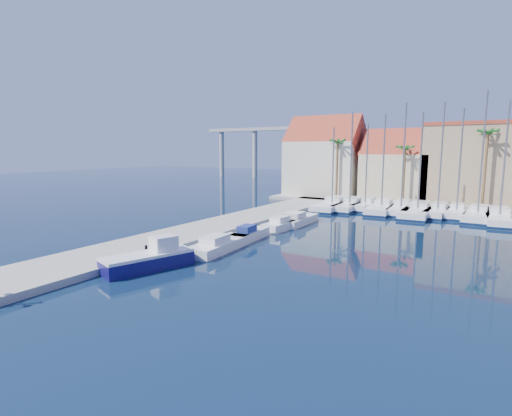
{
  "coord_description": "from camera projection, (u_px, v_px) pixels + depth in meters",
  "views": [
    {
      "loc": [
        16.07,
        -17.48,
        8.24
      ],
      "look_at": [
        -2.7,
        12.79,
        3.0
      ],
      "focal_mm": 28.0,
      "sensor_mm": 36.0,
      "label": 1
    }
  ],
  "objects": [
    {
      "name": "motorboat_west_3",
      "position": [
        298.0,
        220.0,
        44.37
      ],
      "size": [
        2.4,
        6.94,
        1.4
      ],
      "rotation": [
        0.0,
        0.0,
        0.03
      ],
      "color": "white",
      "rests_on": "ground"
    },
    {
      "name": "sailboat_6",
      "position": [
        438.0,
        211.0,
        49.95
      ],
      "size": [
        2.76,
        8.95,
        13.9
      ],
      "rotation": [
        0.0,
        0.0,
        -0.05
      ],
      "color": "white",
      "rests_on": "ground"
    },
    {
      "name": "building_0",
      "position": [
        325.0,
        160.0,
        68.06
      ],
      "size": [
        12.3,
        9.0,
        13.5
      ],
      "color": "beige",
      "rests_on": "shore_north"
    },
    {
      "name": "motorboat_west_0",
      "position": [
        219.0,
        245.0,
        32.68
      ],
      "size": [
        2.72,
        7.01,
        1.4
      ],
      "rotation": [
        0.0,
        0.0,
        0.08
      ],
      "color": "white",
      "rests_on": "ground"
    },
    {
      "name": "sailboat_9",
      "position": [
        499.0,
        217.0,
        45.66
      ],
      "size": [
        3.85,
        11.24,
        13.48
      ],
      "rotation": [
        0.0,
        0.0,
        0.09
      ],
      "color": "white",
      "rests_on": "ground"
    },
    {
      "name": "palm_2",
      "position": [
        488.0,
        135.0,
        50.83
      ],
      "size": [
        2.6,
        2.6,
        11.15
      ],
      "color": "brown",
      "rests_on": "shore_north"
    },
    {
      "name": "sailboat_7",
      "position": [
        457.0,
        212.0,
        49.15
      ],
      "size": [
        2.34,
        8.39,
        13.04
      ],
      "rotation": [
        0.0,
        0.0,
        0.02
      ],
      "color": "white",
      "rests_on": "ground"
    },
    {
      "name": "palm_1",
      "position": [
        405.0,
        150.0,
        56.32
      ],
      "size": [
        2.6,
        2.6,
        9.15
      ],
      "color": "brown",
      "rests_on": "shore_north"
    },
    {
      "name": "sailboat_1",
      "position": [
        351.0,
        205.0,
        55.24
      ],
      "size": [
        2.93,
        10.33,
        13.22
      ],
      "rotation": [
        0.0,
        0.0,
        0.02
      ],
      "color": "white",
      "rests_on": "ground"
    },
    {
      "name": "building_2",
      "position": [
        479.0,
        163.0,
        56.95
      ],
      "size": [
        14.2,
        10.2,
        11.5
      ],
      "color": "#9A815F",
      "rests_on": "shore_north"
    },
    {
      "name": "ground",
      "position": [
        183.0,
        286.0,
        24.28
      ],
      "size": [
        260.0,
        260.0,
        0.0
      ],
      "primitive_type": "plane",
      "color": "black",
      "rests_on": "ground"
    },
    {
      "name": "palm_0",
      "position": [
        338.0,
        144.0,
        61.4
      ],
      "size": [
        2.6,
        2.6,
        10.15
      ],
      "color": "brown",
      "rests_on": "shore_north"
    },
    {
      "name": "sailboat_3",
      "position": [
        382.0,
        208.0,
        52.9
      ],
      "size": [
        3.56,
        10.69,
        12.69
      ],
      "rotation": [
        0.0,
        0.0,
        0.08
      ],
      "color": "white",
      "rests_on": "ground"
    },
    {
      "name": "sailboat_0",
      "position": [
        333.0,
        205.0,
        55.86
      ],
      "size": [
        3.79,
        11.85,
        11.21
      ],
      "rotation": [
        0.0,
        0.0,
        0.06
      ],
      "color": "white",
      "rests_on": "ground"
    },
    {
      "name": "bollard",
      "position": [
        146.0,
        249.0,
        30.42
      ],
      "size": [
        0.2,
        0.2,
        0.5
      ],
      "primitive_type": "cylinder",
      "color": "black",
      "rests_on": "quay_west"
    },
    {
      "name": "quay_west",
      "position": [
        207.0,
        229.0,
        40.28
      ],
      "size": [
        6.0,
        77.0,
        0.5
      ],
      "primitive_type": "cube",
      "color": "gray",
      "rests_on": "ground"
    },
    {
      "name": "fishing_boat",
      "position": [
        150.0,
        259.0,
        27.73
      ],
      "size": [
        3.84,
        6.57,
        2.18
      ],
      "rotation": [
        0.0,
        0.0,
        -0.3
      ],
      "color": "#110E52",
      "rests_on": "ground"
    },
    {
      "name": "motorboat_west_2",
      "position": [
        282.0,
        224.0,
        41.68
      ],
      "size": [
        2.19,
        5.9,
        1.4
      ],
      "rotation": [
        0.0,
        0.0,
        -0.06
      ],
      "color": "white",
      "rests_on": "ground"
    },
    {
      "name": "sailboat_2",
      "position": [
        366.0,
        205.0,
        55.2
      ],
      "size": [
        2.48,
        8.4,
        11.7
      ],
      "rotation": [
        0.0,
        0.0,
        -0.03
      ],
      "color": "white",
      "rests_on": "ground"
    },
    {
      "name": "shore_north",
      "position": [
        453.0,
        204.0,
        59.38
      ],
      "size": [
        54.0,
        16.0,
        0.5
      ],
      "primitive_type": "cube",
      "color": "gray",
      "rests_on": "ground"
    },
    {
      "name": "viaduct",
      "position": [
        276.0,
        142.0,
        112.11
      ],
      "size": [
        48.0,
        2.2,
        14.45
      ],
      "color": "#9E9E99",
      "rests_on": "ground"
    },
    {
      "name": "motorboat_west_1",
      "position": [
        249.0,
        234.0,
        36.77
      ],
      "size": [
        2.07,
        5.33,
        1.4
      ],
      "rotation": [
        0.0,
        0.0,
        0.08
      ],
      "color": "white",
      "rests_on": "ground"
    },
    {
      "name": "building_1",
      "position": [
        398.0,
        169.0,
        61.98
      ],
      "size": [
        10.3,
        8.0,
        11.0
      ],
      "color": "#C2B089",
      "rests_on": "shore_north"
    },
    {
      "name": "sailboat_4",
      "position": [
        401.0,
        208.0,
        52.27
      ],
      "size": [
        3.37,
        10.15,
        14.04
      ],
      "rotation": [
        0.0,
        0.0,
        0.07
      ],
      "color": "white",
      "rests_on": "ground"
    },
    {
      "name": "sailboat_8",
      "position": [
        478.0,
        214.0,
        47.32
      ],
      "size": [
        3.03,
        10.24,
        14.85
      ],
      "rotation": [
        0.0,
        0.0,
        -0.03
      ],
      "color": "white",
      "rests_on": "ground"
    },
    {
      "name": "sailboat_5",
      "position": [
        418.0,
        211.0,
        50.45
      ],
      "size": [
        3.57,
        12.11,
        12.75
      ],
      "rotation": [
        0.0,
        0.0,
        0.03
      ],
      "color": "white",
      "rests_on": "ground"
    }
  ]
}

